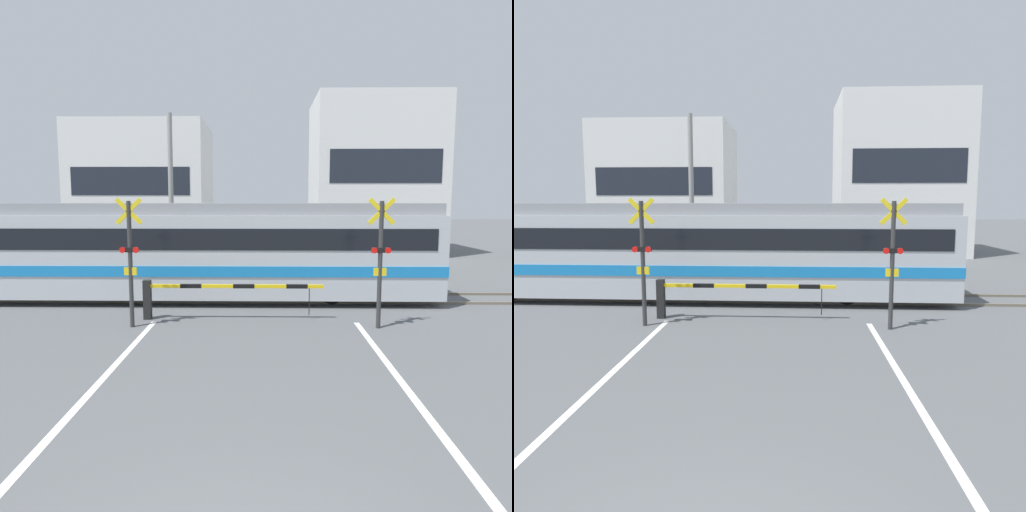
# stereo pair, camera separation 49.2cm
# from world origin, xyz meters

# --- Properties ---
(rail_track_near) EXTENTS (50.00, 0.10, 0.08)m
(rail_track_near) POSITION_xyz_m (0.00, 11.08, 0.04)
(rail_track_near) COLOR #6B6051
(rail_track_near) RESTS_ON ground_plane
(rail_track_far) EXTENTS (50.00, 0.10, 0.08)m
(rail_track_far) POSITION_xyz_m (0.00, 12.51, 0.04)
(rail_track_far) COLOR #6B6051
(rail_track_far) RESTS_ON ground_plane
(road_stripe_left) EXTENTS (0.14, 12.83, 0.01)m
(road_stripe_left) POSITION_xyz_m (-2.69, 2.41, 0.00)
(road_stripe_left) COLOR white
(road_stripe_left) RESTS_ON ground_plane
(road_stripe_right) EXTENTS (0.14, 12.83, 0.01)m
(road_stripe_right) POSITION_xyz_m (2.69, 2.41, 0.00)
(road_stripe_right) COLOR white
(road_stripe_right) RESTS_ON ground_plane
(commuter_train) EXTENTS (17.53, 2.89, 3.14)m
(commuter_train) POSITION_xyz_m (-3.06, 11.80, 1.68)
(commuter_train) COLOR #B7BCC1
(commuter_train) RESTS_ON ground_plane
(crossing_barrier_near) EXTENTS (4.89, 0.20, 1.08)m
(crossing_barrier_near) POSITION_xyz_m (-1.52, 9.13, 0.75)
(crossing_barrier_near) COLOR black
(crossing_barrier_near) RESTS_ON ground_plane
(crossing_barrier_far) EXTENTS (4.89, 0.20, 1.08)m
(crossing_barrier_far) POSITION_xyz_m (1.52, 14.80, 0.75)
(crossing_barrier_far) COLOR black
(crossing_barrier_far) RESTS_ON ground_plane
(crossing_signal_left) EXTENTS (0.68, 0.15, 3.30)m
(crossing_signal_left) POSITION_xyz_m (-3.14, 8.34, 1.82)
(crossing_signal_left) COLOR #333333
(crossing_signal_left) RESTS_ON ground_plane
(crossing_signal_right) EXTENTS (0.68, 0.15, 3.30)m
(crossing_signal_right) POSITION_xyz_m (3.14, 8.34, 1.82)
(crossing_signal_right) COLOR #333333
(crossing_signal_right) RESTS_ON ground_plane
(pedestrian) EXTENTS (0.38, 0.23, 1.74)m
(pedestrian) POSITION_xyz_m (-0.41, 16.85, 1.01)
(pedestrian) COLOR brown
(pedestrian) RESTS_ON ground_plane
(building_left_of_street) EXTENTS (7.99, 6.01, 7.88)m
(building_left_of_street) POSITION_xyz_m (-7.29, 25.76, 3.94)
(building_left_of_street) COLOR white
(building_left_of_street) RESTS_ON ground_plane
(building_right_of_street) EXTENTS (7.40, 6.01, 9.36)m
(building_right_of_street) POSITION_xyz_m (6.99, 25.76, 4.68)
(building_right_of_street) COLOR white
(building_right_of_street) RESTS_ON ground_plane
(utility_pole_streetside) EXTENTS (0.22, 0.22, 7.01)m
(utility_pole_streetside) POSITION_xyz_m (-3.89, 17.30, 3.51)
(utility_pole_streetside) COLOR gray
(utility_pole_streetside) RESTS_ON ground_plane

